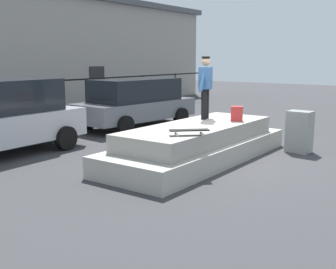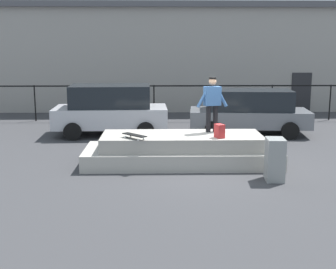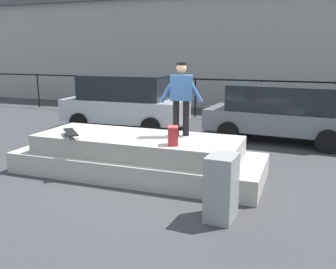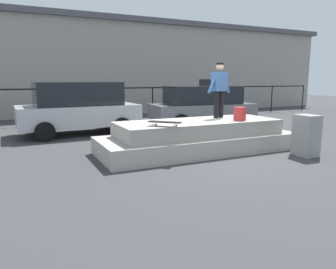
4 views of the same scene
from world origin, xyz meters
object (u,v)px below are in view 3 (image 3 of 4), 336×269
(utility_box, at_px, (221,188))
(backpack, at_px, (173,136))
(skateboard, at_px, (71,132))
(car_silver_hatchback_near, at_px, (126,101))
(skateboarder, at_px, (181,94))
(car_grey_hatchback_mid, at_px, (282,112))

(utility_box, bearing_deg, backpack, 140.44)
(skateboard, distance_m, car_silver_hatchback_near, 5.13)
(skateboarder, xyz_separation_m, car_grey_hatchback_mid, (1.90, 4.00, -0.88))
(skateboard, bearing_deg, backpack, 2.76)
(skateboard, height_order, car_silver_hatchback_near, car_silver_hatchback_near)
(skateboard, xyz_separation_m, car_grey_hatchback_mid, (4.11, 4.96, -0.06))
(car_silver_hatchback_near, height_order, utility_box, car_silver_hatchback_near)
(skateboarder, relative_size, utility_box, 1.48)
(skateboarder, relative_size, backpack, 4.28)
(car_grey_hatchback_mid, bearing_deg, skateboard, -129.64)
(backpack, distance_m, car_silver_hatchback_near, 6.00)
(backpack, xyz_separation_m, utility_box, (1.25, -1.18, -0.51))
(skateboarder, height_order, skateboard, skateboarder)
(backpack, bearing_deg, car_grey_hatchback_mid, -41.88)
(skateboarder, xyz_separation_m, backpack, (0.11, -0.86, -0.74))
(backpack, xyz_separation_m, car_silver_hatchback_near, (-3.49, 4.89, -0.06))
(car_silver_hatchback_near, relative_size, utility_box, 3.97)
(skateboarder, height_order, car_silver_hatchback_near, skateboarder)
(skateboarder, relative_size, car_grey_hatchback_mid, 0.35)
(skateboard, bearing_deg, car_grey_hatchback_mid, 50.36)
(car_grey_hatchback_mid, distance_m, utility_box, 6.06)
(skateboarder, xyz_separation_m, skateboard, (-2.21, -0.97, -0.82))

